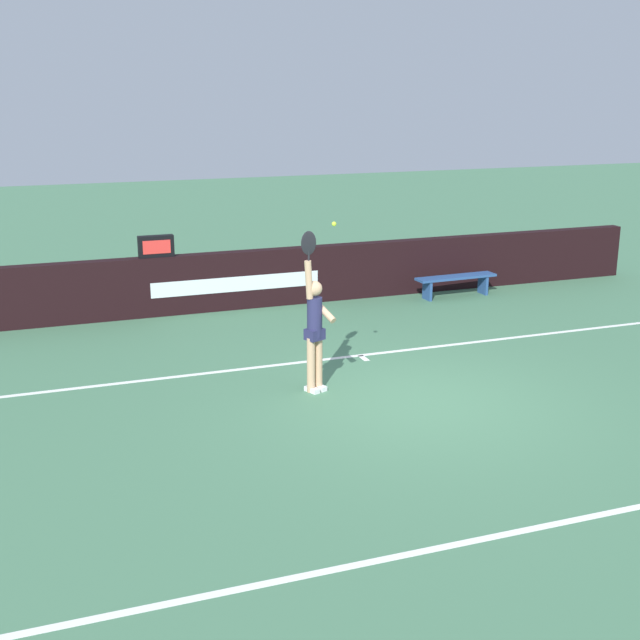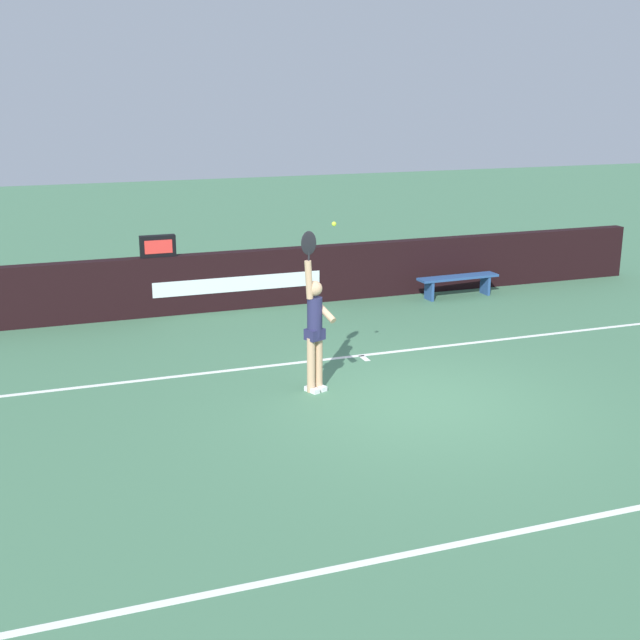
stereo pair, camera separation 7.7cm
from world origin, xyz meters
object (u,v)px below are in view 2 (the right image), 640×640
(speed_display, at_px, (158,246))
(tennis_player, at_px, (315,326))
(tennis_ball, at_px, (334,224))
(courtside_bench_near, at_px, (458,281))

(speed_display, xyz_separation_m, tennis_player, (1.44, -4.97, -0.38))
(speed_display, bearing_deg, tennis_ball, -73.18)
(tennis_ball, bearing_deg, courtside_bench_near, 45.55)
(courtside_bench_near, bearing_deg, tennis_player, -137.61)
(tennis_ball, bearing_deg, speed_display, 106.82)
(speed_display, height_order, tennis_ball, tennis_ball)
(speed_display, relative_size, tennis_player, 0.28)
(speed_display, bearing_deg, courtside_bench_near, -6.21)
(tennis_player, xyz_separation_m, courtside_bench_near, (4.71, 4.30, -0.63))
(tennis_player, distance_m, tennis_ball, 1.57)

